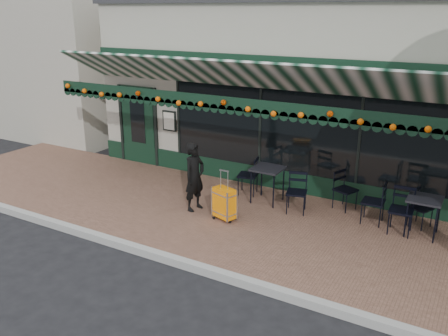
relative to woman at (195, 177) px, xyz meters
The scene contains 15 objects.
ground 2.63m from the woman, 50.61° to the right, with size 80.00×80.00×0.00m, color black.
sidewalk 1.77m from the woman, ahead, with size 18.00×4.00×0.15m, color brown.
curb 2.66m from the woman, 51.76° to the right, with size 18.00×0.16×0.15m, color #9E9E99.
restaurant_building 6.28m from the woman, 75.22° to the left, with size 12.00×9.60×4.50m.
neighbor_building_left 13.04m from the woman, 151.94° to the left, with size 12.00×8.00×4.80m, color #A69F92.
woman is the anchor object (origin of this frame).
suitcase 0.93m from the woman, 10.71° to the right, with size 0.53×0.40×1.09m.
cafe_table_a 4.67m from the woman, 14.18° to the left, with size 0.63×0.63×0.77m.
cafe_table_b 1.68m from the woman, 44.89° to the left, with size 0.67×0.67×0.82m.
chair_a_left 3.78m from the woman, 19.27° to the left, with size 0.45×0.45×0.91m, color black, non-canonical shape.
chair_a_right 4.71m from the woman, 19.13° to the left, with size 0.40×0.40×0.79m, color black, non-canonical shape.
chair_a_front 4.28m from the woman, 13.85° to the left, with size 0.47×0.47×0.94m, color black, non-canonical shape.
chair_b_left 1.56m from the woman, 67.63° to the left, with size 0.46×0.46×0.91m, color black, non-canonical shape.
chair_b_right 3.32m from the woman, 30.19° to the left, with size 0.44×0.44×0.87m, color black, non-canonical shape.
chair_b_front 2.23m from the woman, 25.80° to the left, with size 0.44×0.44×0.89m, color black, non-canonical shape.
Camera 1 is at (3.80, -6.16, 4.35)m, focal length 38.00 mm.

